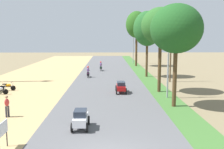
{
  "coord_description": "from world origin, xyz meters",
  "views": [
    {
      "loc": [
        -0.01,
        -11.44,
        5.87
      ],
      "look_at": [
        0.52,
        18.32,
        1.6
      ],
      "focal_mm": 41.72,
      "sensor_mm": 36.0,
      "label": 1
    }
  ],
  "objects_px": {
    "streetlamp_near": "(168,54)",
    "motorbike_ahead_second": "(101,66)",
    "parked_motorbike_fifth": "(8,86)",
    "car_hatchback_white": "(81,118)",
    "streetlamp_mid": "(133,42)",
    "pedestrian_on_shoulder": "(7,105)",
    "median_tree_third": "(147,29)",
    "parked_motorbike_fourth": "(0,90)",
    "median_tree_fourth": "(137,25)",
    "median_tree_second": "(161,26)",
    "car_sedan_red": "(121,87)",
    "street_signboard": "(3,131)",
    "utility_pole_near": "(171,49)",
    "median_tree_nearest": "(176,29)",
    "motorbike_foreground_rider": "(88,72)"
  },
  "relations": [
    {
      "from": "utility_pole_near",
      "to": "pedestrian_on_shoulder",
      "type": "bearing_deg",
      "value": -135.67
    },
    {
      "from": "motorbike_ahead_second",
      "to": "median_tree_third",
      "type": "bearing_deg",
      "value": -44.29
    },
    {
      "from": "median_tree_second",
      "to": "motorbike_ahead_second",
      "type": "xyz_separation_m",
      "value": [
        -6.7,
        17.68,
        -6.16
      ]
    },
    {
      "from": "median_tree_fourth",
      "to": "motorbike_ahead_second",
      "type": "xyz_separation_m",
      "value": [
        -7.03,
        -7.81,
        -7.48
      ]
    },
    {
      "from": "median_tree_fourth",
      "to": "median_tree_second",
      "type": "bearing_deg",
      "value": -90.74
    },
    {
      "from": "streetlamp_mid",
      "to": "utility_pole_near",
      "type": "bearing_deg",
      "value": -84.23
    },
    {
      "from": "streetlamp_near",
      "to": "motorbike_ahead_second",
      "type": "bearing_deg",
      "value": 108.78
    },
    {
      "from": "street_signboard",
      "to": "pedestrian_on_shoulder",
      "type": "xyz_separation_m",
      "value": [
        -1.95,
        5.71,
        -0.14
      ]
    },
    {
      "from": "parked_motorbike_fourth",
      "to": "median_tree_fourth",
      "type": "xyz_separation_m",
      "value": [
        16.93,
        26.59,
        7.79
      ]
    },
    {
      "from": "median_tree_third",
      "to": "streetlamp_mid",
      "type": "bearing_deg",
      "value": 90.05
    },
    {
      "from": "parked_motorbike_fifth",
      "to": "motorbike_ahead_second",
      "type": "relative_size",
      "value": 1.0
    },
    {
      "from": "streetlamp_near",
      "to": "motorbike_ahead_second",
      "type": "relative_size",
      "value": 4.08
    },
    {
      "from": "streetlamp_mid",
      "to": "motorbike_foreground_rider",
      "type": "distance_m",
      "value": 22.89
    },
    {
      "from": "median_tree_fourth",
      "to": "utility_pole_near",
      "type": "bearing_deg",
      "value": -82.78
    },
    {
      "from": "pedestrian_on_shoulder",
      "to": "median_tree_fourth",
      "type": "xyz_separation_m",
      "value": [
        13.24,
        34.28,
        7.38
      ]
    },
    {
      "from": "parked_motorbike_fifth",
      "to": "car_sedan_red",
      "type": "relative_size",
      "value": 0.8
    },
    {
      "from": "parked_motorbike_fifth",
      "to": "streetlamp_mid",
      "type": "relative_size",
      "value": 0.22
    },
    {
      "from": "median_tree_nearest",
      "to": "motorbike_foreground_rider",
      "type": "relative_size",
      "value": 4.74
    },
    {
      "from": "utility_pole_near",
      "to": "car_hatchback_white",
      "type": "xyz_separation_m",
      "value": [
        -10.01,
        -17.85,
        -3.63
      ]
    },
    {
      "from": "car_hatchback_white",
      "to": "pedestrian_on_shoulder",
      "type": "bearing_deg",
      "value": 155.55
    },
    {
      "from": "pedestrian_on_shoulder",
      "to": "median_tree_third",
      "type": "distance_m",
      "value": 24.45
    },
    {
      "from": "parked_motorbike_fourth",
      "to": "median_tree_second",
      "type": "xyz_separation_m",
      "value": [
        16.61,
        1.1,
        6.46
      ]
    },
    {
      "from": "parked_motorbike_fourth",
      "to": "pedestrian_on_shoulder",
      "type": "height_order",
      "value": "pedestrian_on_shoulder"
    },
    {
      "from": "motorbike_foreground_rider",
      "to": "median_tree_fourth",
      "type": "bearing_deg",
      "value": 60.36
    },
    {
      "from": "parked_motorbike_fifth",
      "to": "car_hatchback_white",
      "type": "distance_m",
      "value": 15.3
    },
    {
      "from": "median_tree_fourth",
      "to": "motorbike_ahead_second",
      "type": "relative_size",
      "value": 6.11
    },
    {
      "from": "parked_motorbike_fourth",
      "to": "median_tree_nearest",
      "type": "relative_size",
      "value": 0.21
    },
    {
      "from": "parked_motorbike_fifth",
      "to": "median_tree_third",
      "type": "xyz_separation_m",
      "value": [
        16.8,
        10.04,
        6.54
      ]
    },
    {
      "from": "median_tree_third",
      "to": "car_sedan_red",
      "type": "height_order",
      "value": "median_tree_third"
    },
    {
      "from": "streetlamp_mid",
      "to": "car_sedan_red",
      "type": "bearing_deg",
      "value": -97.91
    },
    {
      "from": "median_tree_fourth",
      "to": "streetlamp_mid",
      "type": "relative_size",
      "value": 1.36
    },
    {
      "from": "median_tree_second",
      "to": "car_hatchback_white",
      "type": "xyz_separation_m",
      "value": [
        -7.28,
        -11.35,
        -6.27
      ]
    },
    {
      "from": "parked_motorbike_fourth",
      "to": "median_tree_third",
      "type": "distance_m",
      "value": 21.7
    },
    {
      "from": "street_signboard",
      "to": "motorbike_foreground_rider",
      "type": "bearing_deg",
      "value": 84.02
    },
    {
      "from": "street_signboard",
      "to": "motorbike_foreground_rider",
      "type": "xyz_separation_m",
      "value": [
        2.58,
        24.68,
        -0.25
      ]
    },
    {
      "from": "median_tree_third",
      "to": "median_tree_second",
      "type": "bearing_deg",
      "value": -91.43
    },
    {
      "from": "streetlamp_near",
      "to": "streetlamp_mid",
      "type": "relative_size",
      "value": 0.9
    },
    {
      "from": "street_signboard",
      "to": "car_hatchback_white",
      "type": "xyz_separation_m",
      "value": [
        3.68,
        3.15,
        -0.36
      ]
    },
    {
      "from": "pedestrian_on_shoulder",
      "to": "streetlamp_mid",
      "type": "xyz_separation_m",
      "value": [
        13.17,
        39.81,
        3.75
      ]
    },
    {
      "from": "streetlamp_near",
      "to": "motorbike_ahead_second",
      "type": "height_order",
      "value": "streetlamp_near"
    },
    {
      "from": "pedestrian_on_shoulder",
      "to": "streetlamp_mid",
      "type": "distance_m",
      "value": 42.1
    },
    {
      "from": "parked_motorbike_fourth",
      "to": "median_tree_fourth",
      "type": "distance_m",
      "value": 32.47
    },
    {
      "from": "median_tree_third",
      "to": "streetlamp_near",
      "type": "relative_size",
      "value": 1.31
    },
    {
      "from": "street_signboard",
      "to": "car_sedan_red",
      "type": "height_order",
      "value": "street_signboard"
    },
    {
      "from": "median_tree_third",
      "to": "streetlamp_near",
      "type": "xyz_separation_m",
      "value": [
        -0.02,
        -13.66,
        -2.78
      ]
    },
    {
      "from": "street_signboard",
      "to": "car_sedan_red",
      "type": "bearing_deg",
      "value": 63.87
    },
    {
      "from": "parked_motorbike_fifth",
      "to": "car_sedan_red",
      "type": "xyz_separation_m",
      "value": [
        12.39,
        -1.41,
        0.19
      ]
    },
    {
      "from": "car_sedan_red",
      "to": "median_tree_third",
      "type": "bearing_deg",
      "value": 68.93
    },
    {
      "from": "car_hatchback_white",
      "to": "car_sedan_red",
      "type": "bearing_deg",
      "value": 73.73
    },
    {
      "from": "car_sedan_red",
      "to": "streetlamp_near",
      "type": "bearing_deg",
      "value": -26.73
    }
  ]
}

